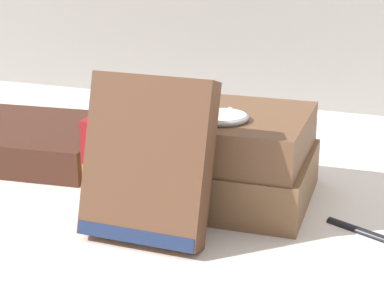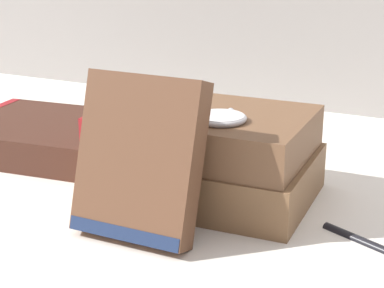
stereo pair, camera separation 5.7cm
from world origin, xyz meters
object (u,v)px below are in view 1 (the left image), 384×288
(book_leaning_front, at_px, (147,165))
(pocket_watch, at_px, (222,117))
(book_side_left, at_px, (26,140))
(reading_glasses, at_px, (170,143))
(book_flat_top, at_px, (199,132))
(book_flat_bottom, at_px, (202,173))

(book_leaning_front, distance_m, pocket_watch, 0.10)
(book_side_left, height_order, reading_glasses, book_side_left)
(book_flat_top, bearing_deg, book_side_left, 167.61)
(book_side_left, bearing_deg, book_flat_bottom, -15.85)
(book_flat_top, height_order, book_leaning_front, book_leaning_front)
(book_leaning_front, bearing_deg, book_flat_top, 84.40)
(book_flat_top, relative_size, book_leaning_front, 1.43)
(book_flat_bottom, relative_size, pocket_watch, 3.96)
(book_flat_top, bearing_deg, reading_glasses, 120.38)
(pocket_watch, height_order, reading_glasses, pocket_watch)
(book_flat_bottom, height_order, book_leaning_front, book_leaning_front)
(book_flat_top, distance_m, book_leaning_front, 0.10)
(book_flat_top, distance_m, book_side_left, 0.25)
(book_flat_top, height_order, book_side_left, book_flat_top)
(book_side_left, height_order, pocket_watch, pocket_watch)
(book_side_left, distance_m, reading_glasses, 0.18)
(reading_glasses, bearing_deg, pocket_watch, -64.61)
(book_leaning_front, bearing_deg, reading_glasses, 108.11)
(book_flat_bottom, height_order, book_side_left, book_flat_bottom)
(book_flat_bottom, xyz_separation_m, book_side_left, (-0.24, 0.04, -0.00))
(book_flat_top, distance_m, pocket_watch, 0.04)
(book_flat_bottom, height_order, pocket_watch, pocket_watch)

